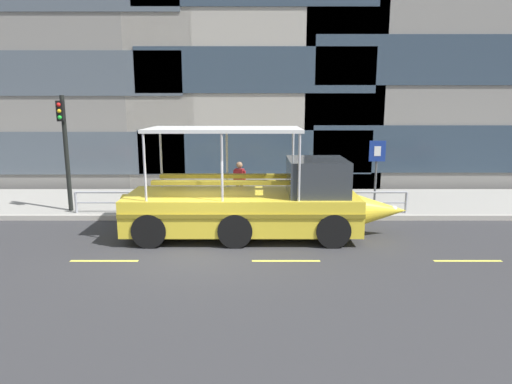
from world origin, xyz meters
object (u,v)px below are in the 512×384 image
Objects in this scene: traffic_light_pole at (63,142)px; pedestrian_mid_left at (238,180)px; duck_tour_boat at (257,203)px; parking_sign at (375,163)px; pedestrian_near_bow at (324,179)px.

traffic_light_pole is 6.45m from pedestrian_mid_left.
traffic_light_pole is 0.48× the size of duck_tour_boat.
pedestrian_mid_left is at bearing 102.52° from duck_tour_boat.
parking_sign reaches higher than pedestrian_near_bow.
duck_tour_boat is 5.03× the size of pedestrian_mid_left.
pedestrian_mid_left is (6.26, 0.58, -1.48)m from traffic_light_pole.
pedestrian_mid_left is (-0.70, 3.17, 0.18)m from duck_tour_boat.
traffic_light_pole is 1.64× the size of parking_sign.
duck_tour_boat is 5.18× the size of pedestrian_near_bow.
parking_sign is at bearing -2.99° from pedestrian_mid_left.
parking_sign is 1.46× the size of pedestrian_mid_left.
pedestrian_near_bow is (2.60, 3.58, 0.15)m from duck_tour_boat.
traffic_light_pole is 7.61m from duck_tour_boat.
traffic_light_pole reaches higher than pedestrian_near_bow.
duck_tour_boat is at bearing -77.48° from pedestrian_mid_left.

